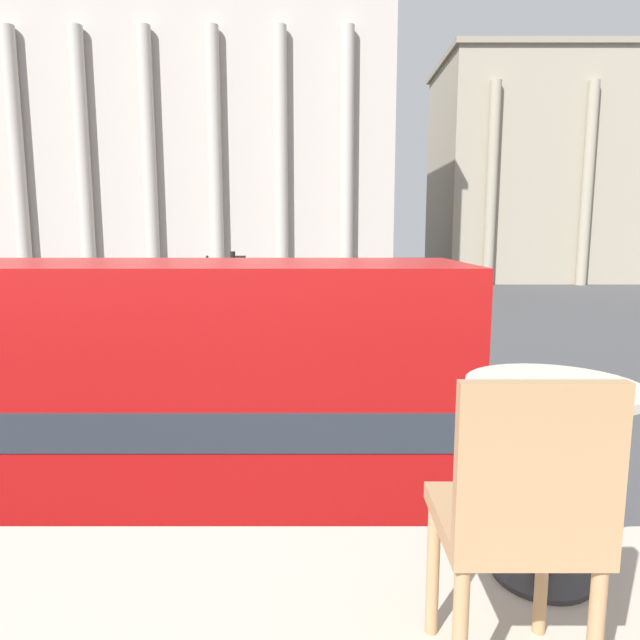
# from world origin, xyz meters

# --- Properties ---
(double_decker_bus) EXTENTS (10.81, 2.70, 4.15)m
(double_decker_bus) POSITION_xyz_m (-2.80, 4.79, 2.33)
(double_decker_bus) COLOR black
(double_decker_bus) RESTS_ON ground_plane
(cafe_dining_table) EXTENTS (0.60, 0.60, 0.73)m
(cafe_dining_table) POSITION_xyz_m (1.64, -0.35, 3.81)
(cafe_dining_table) COLOR #2D2D30
(cafe_dining_table) RESTS_ON cafe_floor_slab
(cafe_chair_0) EXTENTS (0.40, 0.40, 0.91)m
(cafe_chair_0) POSITION_xyz_m (1.35, -0.89, 3.79)
(cafe_chair_0) COLOR #A87F56
(cafe_chair_0) RESTS_ON cafe_floor_slab
(plaza_building_left) EXTENTS (32.61, 16.78, 20.87)m
(plaza_building_left) POSITION_xyz_m (-10.25, 43.92, 10.43)
(plaza_building_left) COLOR #BCB2A8
(plaza_building_left) RESTS_ON ground_plane
(plaza_building_right) EXTENTS (30.69, 13.99, 20.19)m
(plaza_building_right) POSITION_xyz_m (27.24, 53.37, 10.10)
(plaza_building_right) COLOR #A39984
(plaza_building_right) RESTS_ON ground_plane
(traffic_light_near) EXTENTS (0.42, 0.24, 4.09)m
(traffic_light_near) POSITION_xyz_m (-1.07, 10.60, 2.66)
(traffic_light_near) COLOR black
(traffic_light_near) RESTS_ON ground_plane
(traffic_light_mid) EXTENTS (0.42, 0.24, 3.68)m
(traffic_light_mid) POSITION_xyz_m (2.86, 16.36, 2.41)
(traffic_light_mid) COLOR black
(traffic_light_mid) RESTS_ON ground_plane
(traffic_light_far) EXTENTS (0.42, 0.24, 3.42)m
(traffic_light_far) POSITION_xyz_m (-4.39, 24.57, 2.25)
(traffic_light_far) COLOR black
(traffic_light_far) RESTS_ON ground_plane
(pedestrian_blue) EXTENTS (0.32, 0.32, 1.72)m
(pedestrian_blue) POSITION_xyz_m (-6.24, 13.02, 0.99)
(pedestrian_blue) COLOR #282B33
(pedestrian_blue) RESTS_ON ground_plane
(pedestrian_red) EXTENTS (0.32, 0.32, 1.82)m
(pedestrian_red) POSITION_xyz_m (4.85, 24.97, 1.06)
(pedestrian_red) COLOR #282B33
(pedestrian_red) RESTS_ON ground_plane
(pedestrian_yellow) EXTENTS (0.32, 0.32, 1.76)m
(pedestrian_yellow) POSITION_xyz_m (4.08, 22.89, 1.01)
(pedestrian_yellow) COLOR #282B33
(pedestrian_yellow) RESTS_ON ground_plane
(pedestrian_white) EXTENTS (0.32, 0.32, 1.81)m
(pedestrian_white) POSITION_xyz_m (4.89, 18.78, 1.05)
(pedestrian_white) COLOR #282B33
(pedestrian_white) RESTS_ON ground_plane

